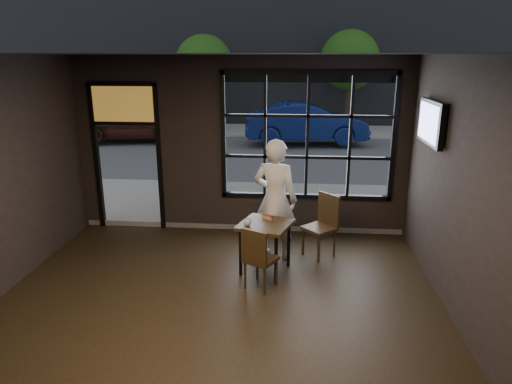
# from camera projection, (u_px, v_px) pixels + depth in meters

# --- Properties ---
(floor) EXTENTS (6.00, 7.00, 0.02)m
(floor) POSITION_uv_depth(u_px,v_px,m) (206.00, 340.00, 5.34)
(floor) COLOR black
(floor) RESTS_ON ground
(ceiling) EXTENTS (6.00, 7.00, 0.02)m
(ceiling) POSITION_uv_depth(u_px,v_px,m) (195.00, 53.00, 4.41)
(ceiling) COLOR black
(ceiling) RESTS_ON ground
(wall_right) EXTENTS (0.04, 7.00, 3.20)m
(wall_right) POSITION_uv_depth(u_px,v_px,m) (492.00, 218.00, 4.63)
(wall_right) COLOR black
(wall_right) RESTS_ON ground
(window_frame) EXTENTS (3.06, 0.12, 2.28)m
(window_frame) POSITION_uv_depth(u_px,v_px,m) (307.00, 137.00, 8.06)
(window_frame) COLOR black
(window_frame) RESTS_ON ground
(stained_transom) EXTENTS (1.20, 0.06, 0.70)m
(stained_transom) POSITION_uv_depth(u_px,v_px,m) (123.00, 104.00, 8.17)
(stained_transom) COLOR orange
(stained_transom) RESTS_ON ground
(street_asphalt) EXTENTS (60.00, 41.00, 0.04)m
(street_asphalt) POSITION_uv_depth(u_px,v_px,m) (280.00, 109.00, 28.23)
(street_asphalt) COLOR #545456
(street_asphalt) RESTS_ON ground
(cafe_table) EXTENTS (0.91, 0.91, 0.78)m
(cafe_table) POSITION_uv_depth(u_px,v_px,m) (265.00, 247.00, 6.92)
(cafe_table) COLOR black
(cafe_table) RESTS_ON floor
(chair_near) EXTENTS (0.54, 0.54, 0.92)m
(chair_near) POSITION_uv_depth(u_px,v_px,m) (261.00, 257.00, 6.42)
(chair_near) COLOR black
(chair_near) RESTS_ON floor
(chair_window) EXTENTS (0.63, 0.63, 1.03)m
(chair_window) POSITION_uv_depth(u_px,v_px,m) (319.00, 226.00, 7.41)
(chair_window) COLOR black
(chair_window) RESTS_ON floor
(man) EXTENTS (0.81, 0.64, 1.96)m
(man) POSITION_uv_depth(u_px,v_px,m) (275.00, 199.00, 7.28)
(man) COLOR silver
(man) RESTS_ON floor
(hotdog) EXTENTS (0.21, 0.19, 0.06)m
(hotdog) POSITION_uv_depth(u_px,v_px,m) (268.00, 217.00, 6.98)
(hotdog) COLOR tan
(hotdog) RESTS_ON cafe_table
(cup) EXTENTS (0.16, 0.16, 0.10)m
(cup) POSITION_uv_depth(u_px,v_px,m) (247.00, 222.00, 6.70)
(cup) COLOR silver
(cup) RESTS_ON cafe_table
(tv) EXTENTS (0.12, 1.07, 0.63)m
(tv) POSITION_uv_depth(u_px,v_px,m) (431.00, 122.00, 6.54)
(tv) COLOR black
(tv) RESTS_ON wall_right
(navy_car) EXTENTS (4.53, 1.97, 1.45)m
(navy_car) POSITION_uv_depth(u_px,v_px,m) (306.00, 123.00, 16.53)
(navy_car) COLOR #0C1A4F
(navy_car) RESTS_ON street_asphalt
(maroon_car) EXTENTS (4.50, 2.43, 1.45)m
(maroon_car) POSITION_uv_depth(u_px,v_px,m) (130.00, 120.00, 17.14)
(maroon_car) COLOR #36160F
(maroon_car) RESTS_ON street_asphalt
(tree_left) EXTENTS (2.34, 2.34, 4.00)m
(tree_left) POSITION_uv_depth(u_px,v_px,m) (204.00, 64.00, 18.66)
(tree_left) COLOR #332114
(tree_left) RESTS_ON street_asphalt
(tree_right) EXTENTS (2.46, 2.46, 4.20)m
(tree_right) POSITION_uv_depth(u_px,v_px,m) (350.00, 60.00, 19.00)
(tree_right) COLOR #332114
(tree_right) RESTS_ON street_asphalt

